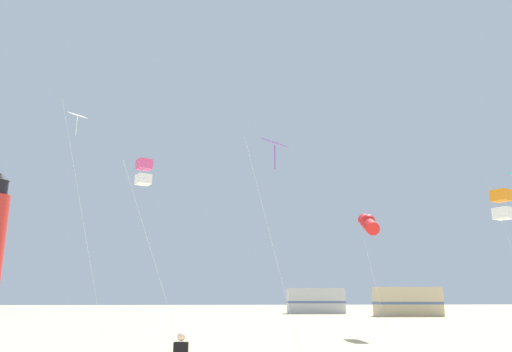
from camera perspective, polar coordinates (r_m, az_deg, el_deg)
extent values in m
sphere|color=beige|center=(12.29, -8.78, -18.18)|extent=(0.20, 0.20, 0.20)
cylinder|color=silver|center=(26.13, 13.69, -11.59)|extent=(1.17, 0.13, 5.75)
cylinder|color=red|center=(26.95, 13.09, -5.53)|extent=(0.94, 2.55, 1.48)
sphere|color=red|center=(26.97, 13.07, -5.21)|extent=(0.76, 0.76, 0.76)
cylinder|color=silver|center=(19.12, 1.72, -7.22)|extent=(2.06, 0.64, 8.45)
cube|color=purple|center=(21.05, 2.21, 3.95)|extent=(1.22, 1.22, 0.40)
cylinder|color=purple|center=(20.86, 2.23, 2.25)|extent=(0.04, 0.04, 1.10)
cylinder|color=silver|center=(26.94, -19.77, -4.44)|extent=(2.49, 2.23, 12.09)
cube|color=white|center=(29.89, -20.26, 6.73)|extent=(1.22, 1.22, 0.40)
cylinder|color=white|center=(29.67, -20.36, 5.55)|extent=(0.04, 0.04, 1.10)
cube|color=orange|center=(21.07, 26.88, -2.07)|extent=(0.82, 0.82, 0.44)
cube|color=white|center=(20.96, 27.09, -3.94)|extent=(0.82, 0.82, 0.44)
cylinder|color=silver|center=(20.35, -12.18, -8.82)|extent=(2.51, 1.44, 7.39)
cube|color=#E54C8C|center=(22.36, -13.02, 1.33)|extent=(0.82, 0.82, 0.44)
cube|color=white|center=(22.19, -13.12, -0.41)|extent=(0.82, 0.82, 0.44)
cone|color=black|center=(68.00, -27.84, -0.09)|extent=(2.20, 2.20, 1.00)
cube|color=#B7BABF|center=(57.18, 7.02, -14.36)|extent=(6.48, 2.54, 2.80)
cube|color=#4C608C|center=(57.18, 7.03, -14.50)|extent=(6.52, 2.58, 0.24)
cube|color=#C6B28C|center=(51.85, 17.39, -13.92)|extent=(6.41, 2.34, 2.80)
cube|color=#4C608C|center=(51.85, 17.40, -14.07)|extent=(6.45, 2.38, 0.24)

